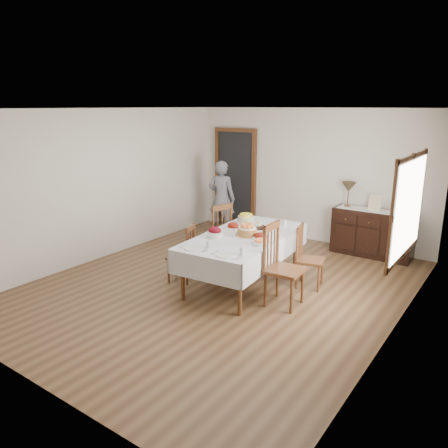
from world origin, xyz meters
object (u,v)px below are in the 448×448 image
Objects in this scene: chair_left_near at (184,253)px; chair_right_near at (281,265)px; chair_right_far at (307,256)px; sideboard at (372,233)px; person at (222,196)px; dining_table at (244,241)px; table_lamp at (349,188)px; chair_left_far at (217,234)px.

chair_right_near is at bearing 74.61° from chair_left_near.
sideboard is at bearing -23.78° from chair_right_far.
person is at bearing 47.54° from chair_right_far.
chair_right_far is at bearing 98.83° from chair_left_near.
table_lamp is at bearing 69.76° from dining_table.
person is at bearing -170.21° from sideboard.
table_lamp is at bearing 157.52° from chair_left_far.
chair_right_far is at bearing -86.16° from table_lamp.
chair_left_near is 3.50m from sideboard.
chair_left_far is at bearing 109.58° from person.
sideboard is (2.03, 1.98, -0.12)m from chair_left_far.
dining_table is at bearing 76.70° from chair_left_far.
chair_right_near is at bearing -98.35° from sideboard.
table_lamp reaches higher than chair_right_far.
dining_table is at bearing 65.26° from chair_right_near.
chair_left_far reaches higher than dining_table.
chair_left_near is 1.62m from chair_right_near.
chair_left_far is 0.64× the size of person.
chair_left_far is at bearing -127.46° from table_lamp.
person is at bearing 45.94° from chair_right_near.
dining_table is 2.18× the size of chair_left_far.
chair_left_far is at bearing 77.17° from chair_right_far.
chair_right_near is 1.20× the size of chair_right_far.
sideboard is 3.04m from person.
table_lamp is at bearing -9.38° from chair_right_far.
chair_left_near is 1.94× the size of table_lamp.
chair_left_near is 0.95× the size of chair_right_far.
chair_right_near is 3.41m from person.
dining_table is 2.59m from table_lamp.
chair_right_far is 2.00m from sideboard.
chair_right_far reaches higher than sideboard.
sideboard is at bearing 59.45° from dining_table.
chair_right_far is (1.66, 0.01, -0.07)m from chair_left_far.
chair_right_near is at bearing -26.12° from dining_table.
chair_left_near is 0.64× the size of sideboard.
chair_left_far reaches higher than chair_left_near.
person is (-2.60, 1.46, 0.36)m from chair_right_far.
chair_right_near is (1.61, 0.13, 0.12)m from chair_left_near.
sideboard is 3.04× the size of table_lamp.
chair_left_far is 0.95× the size of chair_right_near.
table_lamp is (0.69, 2.44, 0.51)m from dining_table.
chair_left_near is at bearing 91.41° from chair_right_near.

